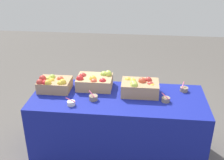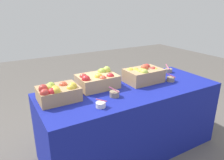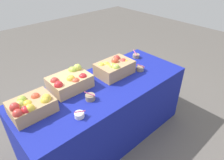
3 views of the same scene
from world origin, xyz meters
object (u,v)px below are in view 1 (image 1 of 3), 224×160
Objects in this scene: apple_crate_middle at (95,81)px; sample_bowl_near at (184,89)px; apple_crate_left at (54,84)px; sample_bowl_mid at (71,103)px; apple_crate_right at (140,87)px; sample_bowl_far at (93,98)px; sample_bowl_extra at (166,99)px.

sample_bowl_near is (1.02, 0.02, -0.06)m from apple_crate_middle.
sample_bowl_mid is (0.27, -0.31, -0.06)m from apple_crate_left.
apple_crate_right is 0.52m from sample_bowl_near.
apple_crate_left is at bearing 159.55° from sample_bowl_far.
sample_bowl_mid is at bearing -169.82° from sample_bowl_extra.
apple_crate_left is 1.25m from sample_bowl_extra.
apple_crate_middle is 0.46m from sample_bowl_mid.
sample_bowl_far is 0.77m from sample_bowl_extra.
sample_bowl_near is at bearing 17.39° from sample_bowl_far.
sample_bowl_far is at bearing -83.81° from apple_crate_middle.
apple_crate_right is 3.97× the size of sample_bowl_mid.
sample_bowl_near is at bearing 0.91° from apple_crate_middle.
apple_crate_middle is at bearing -179.09° from sample_bowl_near.
sample_bowl_extra is at bearing 10.18° from sample_bowl_mid.
apple_crate_left is 3.48× the size of sample_bowl_mid.
sample_bowl_far is (0.48, -0.18, -0.05)m from apple_crate_left.
apple_crate_middle is 3.95× the size of sample_bowl_near.
apple_crate_middle is at bearing 67.00° from sample_bowl_mid.
sample_bowl_near is 0.97× the size of sample_bowl_far.
apple_crate_middle is 0.30m from sample_bowl_far.
apple_crate_right is (0.52, -0.10, 0.00)m from apple_crate_middle.
apple_crate_middle is at bearing 14.17° from apple_crate_left.
sample_bowl_near is at bearing 20.08° from sample_bowl_mid.
apple_crate_middle is at bearing 96.19° from sample_bowl_far.
sample_bowl_extra is at bearing -6.09° from apple_crate_left.
sample_bowl_mid is at bearing -113.00° from apple_crate_middle.
apple_crate_middle reaches higher than sample_bowl_extra.
apple_crate_right is 4.03× the size of sample_bowl_near.
apple_crate_right is 0.77m from sample_bowl_mid.
sample_bowl_near is (0.50, 0.12, -0.06)m from apple_crate_right.
apple_crate_left is 0.46m from apple_crate_middle.
sample_bowl_far is (0.21, 0.13, 0.00)m from sample_bowl_mid.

